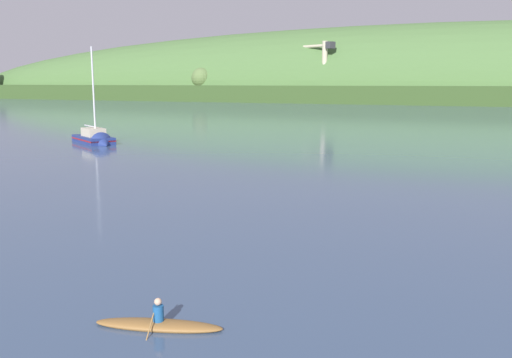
# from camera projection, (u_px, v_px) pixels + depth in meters

# --- Properties ---
(far_shoreline_hill) EXTENTS (581.84, 114.07, 57.13)m
(far_shoreline_hill) POSITION_uv_depth(u_px,v_px,m) (423.00, 101.00, 207.73)
(far_shoreline_hill) COLOR #314A21
(far_shoreline_hill) RESTS_ON ground
(dockside_crane) EXTENTS (16.38, 7.89, 21.54)m
(dockside_crane) POSITION_uv_depth(u_px,v_px,m) (324.00, 72.00, 199.17)
(dockside_crane) COLOR #4C4C51
(dockside_crane) RESTS_ON ground
(sailboat_midwater_white) EXTENTS (8.59, 6.06, 12.45)m
(sailboat_midwater_white) POSITION_uv_depth(u_px,v_px,m) (96.00, 141.00, 65.60)
(sailboat_midwater_white) COLOR navy
(sailboat_midwater_white) RESTS_ON ground
(canoe_with_paddler) EXTENTS (3.84, 2.18, 1.02)m
(canoe_with_paddler) POSITION_uv_depth(u_px,v_px,m) (159.00, 324.00, 16.37)
(canoe_with_paddler) COLOR brown
(canoe_with_paddler) RESTS_ON ground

